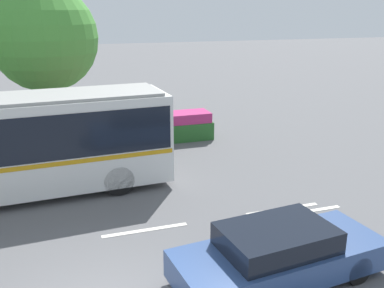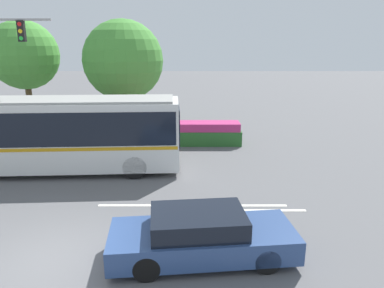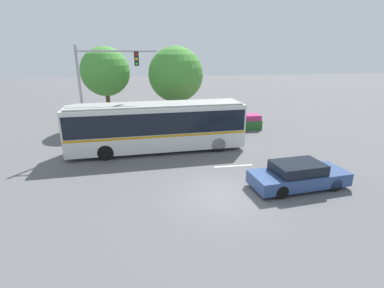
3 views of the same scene
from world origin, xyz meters
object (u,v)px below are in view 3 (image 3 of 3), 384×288
Objects in this scene: traffic_light_pole at (98,82)px; street_tree_centre at (176,75)px; street_tree_left at (105,72)px; sedan_foreground at (298,175)px; city_bus at (157,124)px.

traffic_light_pole is 8.65m from street_tree_centre.
street_tree_left is 0.99× the size of street_tree_centre.
sedan_foreground is 0.71× the size of street_tree_centre.
traffic_light_pole is 6.40m from street_tree_left.
street_tree_centre is at bearing 46.65° from traffic_light_pole.
street_tree_centre is (5.94, 6.29, -0.02)m from traffic_light_pole.
city_bus is 9.42m from street_tree_left.
city_bus is at bearing -105.12° from street_tree_centre.
traffic_light_pole is (-10.51, 8.22, 3.92)m from sedan_foreground.
street_tree_left is at bearing 92.76° from traffic_light_pole.
city_bus is 1.71× the size of traffic_light_pole.
sedan_foreground is at bearing -53.47° from street_tree_left.
sedan_foreground is 15.71m from street_tree_centre.
traffic_light_pole is (-3.82, 1.54, 2.70)m from city_bus.
city_bus is 2.36× the size of sedan_foreground.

